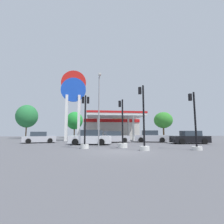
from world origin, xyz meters
name	(u,v)px	position (x,y,z in m)	size (l,w,h in m)	color
ground_plane	(120,152)	(0.00, 0.00, 0.00)	(90.00, 90.00, 0.00)	#56565B
gas_station	(111,128)	(1.81, 21.26, 2.23)	(10.58, 13.10, 4.54)	beige
station_pole_sign	(73,96)	(-5.01, 14.93, 7.20)	(4.00, 0.56, 11.41)	white
car_0	(39,138)	(-8.63, 10.59, 0.65)	(4.28, 2.71, 1.43)	black
car_1	(91,138)	(-2.10, 6.84, 0.73)	(4.82, 2.83, 1.62)	black
car_2	(113,137)	(0.89, 10.41, 0.68)	(4.43, 2.50, 1.50)	black
car_3	(190,138)	(9.68, 6.88, 0.69)	(4.41, 2.26, 1.53)	black
car_5	(151,137)	(6.14, 10.49, 0.72)	(4.78, 2.94, 1.60)	black
traffic_signal_0	(85,130)	(-2.56, 2.47, 1.59)	(0.70, 0.71, 4.56)	silver
traffic_signal_1	(122,137)	(0.74, 2.83, 0.96)	(0.84, 0.84, 4.35)	silver
traffic_signal_2	(195,133)	(6.06, 0.23, 1.32)	(0.77, 0.77, 4.57)	silver
traffic_signal_3	(144,132)	(1.96, 0.47, 1.39)	(0.76, 0.76, 5.04)	silver
tree_0	(27,116)	(-16.33, 26.93, 4.88)	(4.60, 4.60, 7.42)	brown
tree_1	(75,121)	(-6.09, 28.75, 4.12)	(3.91, 3.91, 6.24)	brown
tree_2	(119,121)	(4.52, 27.37, 4.02)	(3.35, 3.35, 5.69)	brown
tree_3	(163,120)	(16.15, 28.50, 4.38)	(4.66, 4.66, 6.45)	brown
corner_streetlamp	(99,104)	(-1.31, 3.98, 4.13)	(0.24, 1.48, 6.86)	gray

